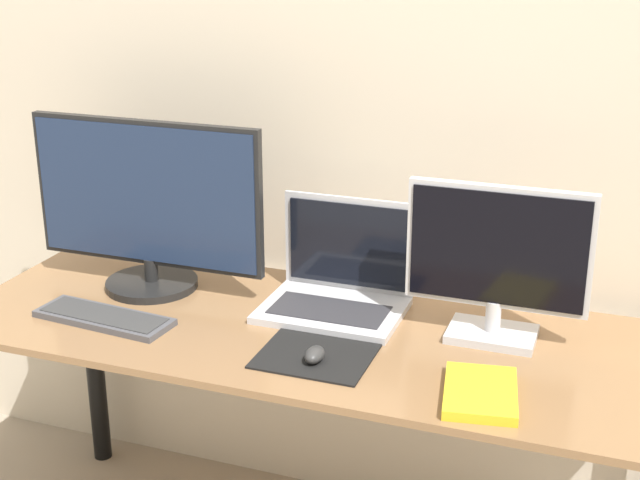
% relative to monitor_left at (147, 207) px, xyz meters
% --- Properties ---
extents(wall_back, '(7.00, 0.05, 2.50)m').
position_rel_monitor_left_xyz_m(wall_back, '(0.50, 0.30, 0.32)').
color(wall_back, beige).
rests_on(wall_back, ground_plane).
extents(desk, '(1.77, 0.66, 0.71)m').
position_rel_monitor_left_xyz_m(desk, '(0.50, -0.09, -0.34)').
color(desk, olive).
rests_on(desk, ground_plane).
extents(monitor_left, '(0.64, 0.24, 0.45)m').
position_rel_monitor_left_xyz_m(monitor_left, '(0.00, 0.00, 0.00)').
color(monitor_left, black).
rests_on(monitor_left, desk).
extents(monitor_right, '(0.42, 0.14, 0.37)m').
position_rel_monitor_left_xyz_m(monitor_right, '(0.90, 0.00, -0.03)').
color(monitor_right, silver).
rests_on(monitor_right, desk).
extents(laptop, '(0.35, 0.26, 0.27)m').
position_rel_monitor_left_xyz_m(laptop, '(0.51, 0.05, -0.16)').
color(laptop, silver).
rests_on(laptop, desk).
extents(keyboard, '(0.36, 0.15, 0.02)m').
position_rel_monitor_left_xyz_m(keyboard, '(-0.00, -0.23, -0.21)').
color(keyboard, '#4C4C51').
rests_on(keyboard, desk).
extents(mousepad, '(0.25, 0.21, 0.00)m').
position_rel_monitor_left_xyz_m(mousepad, '(0.55, -0.23, -0.22)').
color(mousepad, black).
rests_on(mousepad, desk).
extents(mouse, '(0.04, 0.07, 0.03)m').
position_rel_monitor_left_xyz_m(mouse, '(0.56, -0.26, -0.20)').
color(mouse, '#333333').
rests_on(mouse, mousepad).
extents(book, '(0.18, 0.23, 0.02)m').
position_rel_monitor_left_xyz_m(book, '(0.93, -0.29, -0.21)').
color(book, yellow).
rests_on(book, desk).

